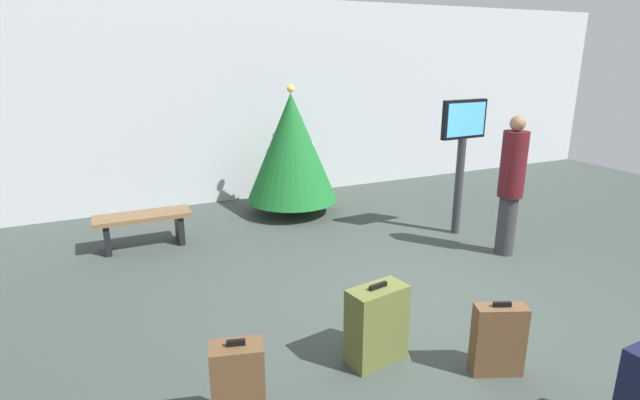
% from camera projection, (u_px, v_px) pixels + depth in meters
% --- Properties ---
extents(ground_plane, '(16.00, 16.00, 0.00)m').
position_uv_depth(ground_plane, '(425.00, 309.00, 5.19)').
color(ground_plane, '#38423D').
extents(back_wall, '(16.00, 0.20, 3.51)m').
position_uv_depth(back_wall, '(267.00, 101.00, 8.96)').
color(back_wall, '#B7BCC1').
rests_on(back_wall, ground_plane).
extents(holiday_tree, '(1.50, 1.50, 2.11)m').
position_uv_depth(holiday_tree, '(292.00, 148.00, 8.03)').
color(holiday_tree, '#4C3319').
rests_on(holiday_tree, ground_plane).
extents(flight_info_kiosk, '(0.75, 0.13, 1.97)m').
position_uv_depth(flight_info_kiosk, '(462.00, 144.00, 7.02)').
color(flight_info_kiosk, '#333338').
rests_on(flight_info_kiosk, ground_plane).
extents(waiting_bench, '(1.27, 0.44, 0.48)m').
position_uv_depth(waiting_bench, '(143.00, 223.00, 6.75)').
color(waiting_bench, brown).
rests_on(waiting_bench, ground_plane).
extents(traveller_0, '(0.35, 0.35, 1.84)m').
position_uv_depth(traveller_0, '(511.00, 183.00, 6.36)').
color(traveller_0, '#333338').
rests_on(traveller_0, ground_plane).
extents(suitcase_0, '(0.55, 0.34, 0.73)m').
position_uv_depth(suitcase_0, '(377.00, 325.00, 4.22)').
color(suitcase_0, '#59602D').
rests_on(suitcase_0, ground_plane).
extents(suitcase_1, '(0.45, 0.32, 0.65)m').
position_uv_depth(suitcase_1, '(498.00, 340.00, 4.07)').
color(suitcase_1, brown).
rests_on(suitcase_1, ground_plane).
extents(suitcase_4, '(0.40, 0.30, 0.76)m').
position_uv_depth(suitcase_4, '(239.00, 391.00, 3.37)').
color(suitcase_4, brown).
rests_on(suitcase_4, ground_plane).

